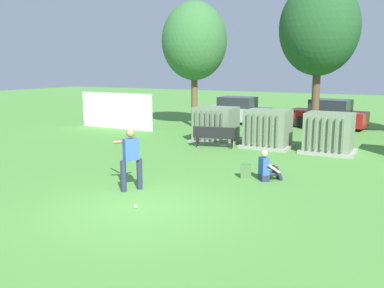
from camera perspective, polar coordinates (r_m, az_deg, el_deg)
The scene contains 14 objects.
ground_plane at distance 10.51m, azimuth -7.11°, elevation -8.65°, with size 96.00×96.00×0.00m, color #51933D.
fence_panel at distance 23.90m, azimuth -10.30°, elevation 4.48°, with size 4.80×0.12×2.00m, color white.
transformer_west at distance 19.26m, azimuth 3.27°, elevation 2.58°, with size 2.10×1.70×1.62m.
transformer_mid_west at distance 18.28m, azimuth 10.30°, elevation 2.01°, with size 2.10×1.70×1.62m.
transformer_mid_east at distance 17.71m, azimuth 18.17°, elevation 1.38°, with size 2.10×1.70×1.62m.
park_bench at distance 17.91m, azimuth 3.03°, elevation 1.17°, with size 1.84×0.82×0.92m.
batter at distance 11.79m, azimuth -8.41°, elevation -1.64°, with size 1.48×1.10×1.74m.
sports_ball at distance 10.49m, azimuth -7.72°, elevation -8.45°, with size 0.09×0.09×0.09m, color white.
seated_spectator at distance 12.96m, azimuth 10.19°, elevation -3.31°, with size 0.75×0.73×0.96m.
backpack at distance 13.20m, azimuth 7.34°, elevation -3.71°, with size 0.37×0.35×0.44m.
tree_left at distance 24.30m, azimuth 0.32°, elevation 13.81°, with size 3.69×3.69×7.05m.
tree_center_left at distance 23.32m, azimuth 16.96°, elevation 14.83°, with size 4.10×4.10×7.84m.
parked_car_leftmost at distance 25.94m, azimuth 5.97°, elevation 4.50°, with size 4.20×1.92×1.62m.
parked_car_left_of_center at distance 25.02m, azimuth 18.07°, elevation 3.82°, with size 4.36×2.25×1.62m.
Camera 1 is at (5.82, -8.05, 3.43)m, focal length 39.10 mm.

